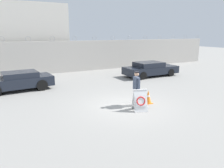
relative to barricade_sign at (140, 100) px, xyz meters
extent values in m
plane|color=gray|center=(-0.20, 0.87, -0.52)|extent=(90.00, 90.00, 0.00)
cube|color=#ADA8A0|center=(-0.20, 12.02, 0.96)|extent=(36.00, 0.30, 2.95)
torus|color=gray|center=(-5.38, 12.02, 2.65)|extent=(0.47, 0.03, 0.47)
torus|color=gray|center=(-3.31, 12.02, 2.65)|extent=(0.47, 0.03, 0.47)
torus|color=gray|center=(-1.24, 12.02, 2.65)|extent=(0.47, 0.03, 0.47)
torus|color=gray|center=(0.83, 12.02, 2.65)|extent=(0.47, 0.03, 0.47)
torus|color=gray|center=(2.90, 12.02, 2.65)|extent=(0.47, 0.03, 0.47)
torus|color=gray|center=(4.97, 12.02, 2.65)|extent=(0.47, 0.03, 0.47)
torus|color=gray|center=(7.04, 12.02, 2.65)|extent=(0.47, 0.03, 0.47)
torus|color=gray|center=(9.12, 12.02, 2.65)|extent=(0.47, 0.03, 0.47)
torus|color=gray|center=(11.19, 12.02, 2.65)|extent=(0.47, 0.03, 0.47)
torus|color=gray|center=(13.26, 12.02, 2.65)|extent=(0.47, 0.03, 0.47)
torus|color=gray|center=(15.33, 12.02, 2.65)|extent=(0.47, 0.03, 0.47)
torus|color=gray|center=(17.40, 12.02, 2.65)|extent=(0.47, 0.03, 0.47)
cube|color=beige|center=(-3.64, 16.16, 2.68)|extent=(8.57, 6.51, 6.40)
cube|color=white|center=(-0.04, -0.10, -0.02)|extent=(0.73, 0.56, 1.01)
cube|color=white|center=(0.07, 0.20, -0.02)|extent=(0.73, 0.56, 1.01)
cube|color=white|center=(0.02, 0.05, 0.50)|extent=(0.67, 0.29, 0.05)
cube|color=white|center=(-0.05, -0.14, 0.00)|extent=(0.58, 0.36, 0.53)
torus|color=red|center=(-0.05, -0.15, 0.00)|extent=(0.48, 0.32, 0.43)
cylinder|color=#232838|center=(0.22, 0.60, -0.09)|extent=(0.15, 0.15, 0.85)
cylinder|color=#232838|center=(0.26, 0.77, -0.09)|extent=(0.15, 0.15, 0.85)
cube|color=#384256|center=(0.24, 0.68, 0.66)|extent=(0.31, 0.48, 0.66)
sphere|color=tan|center=(0.24, 0.68, 1.14)|extent=(0.23, 0.23, 0.23)
cylinder|color=#384256|center=(0.18, 0.42, 0.67)|extent=(0.09, 0.09, 0.62)
cylinder|color=#384256|center=(0.39, 0.93, 0.65)|extent=(0.36, 0.16, 0.60)
cylinder|color=black|center=(0.24, 0.68, 1.26)|extent=(0.24, 0.24, 0.05)
cube|color=orange|center=(1.02, 0.68, -0.50)|extent=(0.40, 0.40, 0.03)
cone|color=orange|center=(1.02, 0.68, -0.14)|extent=(0.34, 0.34, 0.69)
cylinder|color=white|center=(1.02, 0.68, -0.11)|extent=(0.17, 0.17, 0.10)
cylinder|color=black|center=(-3.47, 6.11, -0.16)|extent=(0.73, 0.25, 0.72)
cylinder|color=black|center=(-3.58, 7.80, -0.16)|extent=(0.73, 0.25, 0.72)
cube|color=black|center=(-4.90, 6.86, 0.05)|extent=(4.55, 2.10, 0.64)
cube|color=black|center=(-4.68, 6.87, 0.54)|extent=(2.24, 1.76, 0.33)
cylinder|color=black|center=(7.35, 7.60, -0.20)|extent=(0.64, 0.20, 0.64)
cylinder|color=black|center=(7.35, 5.78, -0.20)|extent=(0.64, 0.20, 0.64)
cylinder|color=black|center=(4.39, 7.61, -0.20)|extent=(0.64, 0.20, 0.64)
cylinder|color=black|center=(4.38, 5.79, -0.20)|extent=(0.64, 0.20, 0.64)
cube|color=black|center=(5.87, 6.70, 0.02)|extent=(4.78, 1.94, 0.62)
cube|color=black|center=(5.63, 6.70, 0.52)|extent=(2.30, 1.74, 0.39)
camera|label=1|loc=(-5.96, -8.27, 3.18)|focal=35.00mm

